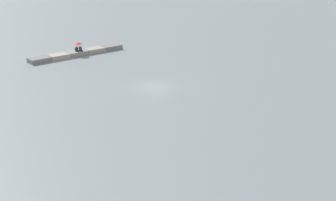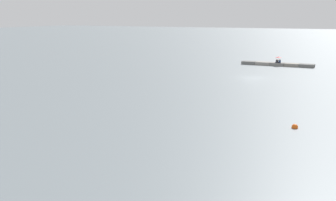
% 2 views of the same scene
% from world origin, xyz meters
% --- Properties ---
extents(ground_plane, '(500.00, 500.00, 0.00)m').
position_xyz_m(ground_plane, '(0.00, 0.00, 0.00)').
color(ground_plane, slate).
extents(seawall_pier, '(14.22, 1.82, 0.63)m').
position_xyz_m(seawall_pier, '(0.00, -18.15, 0.32)').
color(seawall_pier, slate).
rests_on(seawall_pier, ground_plane).
extents(person_seated_blue_left, '(0.48, 0.66, 0.73)m').
position_xyz_m(person_seated_blue_left, '(-0.49, -17.96, 0.88)').
color(person_seated_blue_left, '#1E2333').
rests_on(person_seated_blue_left, seawall_pier).
extents(person_seated_dark_right, '(0.48, 0.66, 0.73)m').
position_xyz_m(person_seated_dark_right, '(0.07, -18.02, 0.88)').
color(person_seated_dark_right, '#1E2333').
rests_on(person_seated_dark_right, seawall_pier).
extents(umbrella_open_red, '(1.20, 1.20, 1.26)m').
position_xyz_m(umbrella_open_red, '(-0.22, -18.17, 1.73)').
color(umbrella_open_red, black).
rests_on(umbrella_open_red, seawall_pier).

